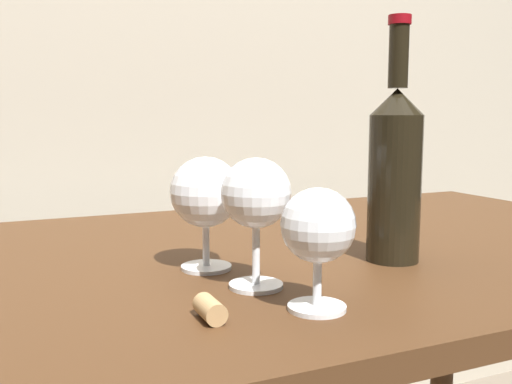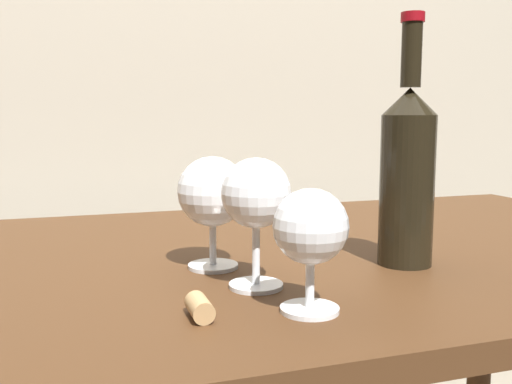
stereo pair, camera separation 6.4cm
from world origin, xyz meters
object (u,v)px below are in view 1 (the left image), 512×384
wine_glass_rose (318,229)px  cork (210,309)px  wine_glass_pinot (256,195)px  wine_bottle (395,169)px  wine_glass_port (205,195)px

wine_glass_rose → cork: size_ratio=2.99×
wine_glass_pinot → wine_bottle: 0.22m
wine_glass_rose → wine_glass_port: 0.20m
wine_glass_rose → wine_bottle: 0.24m
wine_bottle → cork: wine_bottle is taller
wine_glass_pinot → cork: wine_glass_pinot is taller
wine_glass_pinot → wine_bottle: size_ratio=0.46×
wine_glass_rose → wine_glass_pinot: (-0.03, 0.09, 0.02)m
wine_glass_pinot → cork: bearing=-136.7°
wine_glass_pinot → cork: 0.15m
wine_bottle → cork: (-0.30, -0.12, -0.11)m
wine_glass_rose → wine_glass_port: wine_glass_port is taller
wine_glass_rose → cork: (-0.11, 0.02, -0.07)m
wine_glass_rose → wine_bottle: size_ratio=0.39×
wine_glass_rose → wine_glass_pinot: 0.10m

